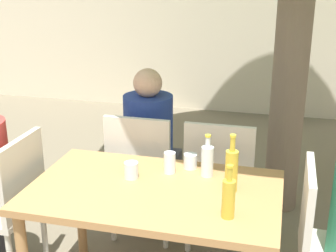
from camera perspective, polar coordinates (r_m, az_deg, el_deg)
name	(u,v)px	position (r m, az deg, el deg)	size (l,w,h in m)	color
cafe_building_wall	(239,3)	(6.02, 8.67, 14.63)	(10.00, 0.08, 2.80)	beige
dining_table_front	(154,203)	(2.55, -1.70, -9.33)	(1.34, 0.81, 0.72)	#B27F4C
patio_chair_0	(8,200)	(2.95, -18.93, -8.56)	(0.44, 0.44, 0.93)	beige
patio_chair_1	(327,243)	(2.54, 18.83, -13.37)	(0.44, 0.44, 0.93)	beige
patio_chair_2	(143,168)	(3.22, -3.11, -5.14)	(0.44, 0.44, 0.93)	beige
patio_chair_3	(220,176)	(3.11, 6.38, -6.12)	(0.44, 0.44, 0.93)	beige
person_seated_2	(152,155)	(3.42, -1.91, -3.54)	(0.34, 0.57, 1.19)	#383842
oil_cruet_0	(229,197)	(2.21, 7.39, -8.64)	(0.06, 0.06, 0.27)	gold
oil_cruet_1	(231,169)	(2.45, 7.74, -5.27)	(0.07, 0.07, 0.31)	gold
water_bottle_2	(207,160)	(2.62, 4.82, -4.16)	(0.07, 0.07, 0.25)	silver
drinking_glass_0	(131,170)	(2.61, -4.50, -5.39)	(0.08, 0.08, 0.09)	silver
drinking_glass_1	(190,161)	(2.73, 2.74, -4.30)	(0.08, 0.08, 0.09)	white
drinking_glass_2	(170,163)	(2.66, 0.21, -4.49)	(0.07, 0.07, 0.12)	white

